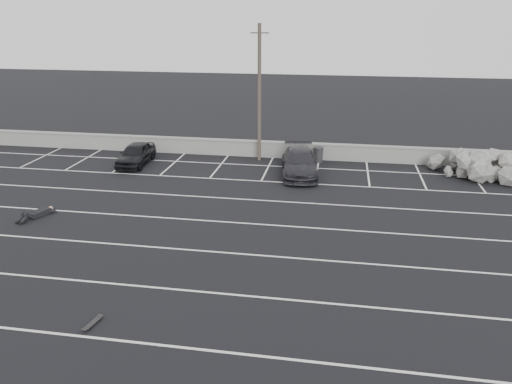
% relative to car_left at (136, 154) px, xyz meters
% --- Properties ---
extents(ground, '(120.00, 120.00, 0.00)m').
position_rel_car_left_xyz_m(ground, '(7.21, -10.95, -0.67)').
color(ground, black).
rests_on(ground, ground).
extents(seawall, '(50.00, 0.45, 1.06)m').
position_rel_car_left_xyz_m(seawall, '(7.21, 3.05, -0.12)').
color(seawall, gray).
rests_on(seawall, ground).
extents(stall_lines, '(36.00, 20.05, 0.01)m').
position_rel_car_left_xyz_m(stall_lines, '(7.13, -6.54, -0.67)').
color(stall_lines, silver).
rests_on(stall_lines, ground).
extents(car_left, '(1.74, 4.00, 1.34)m').
position_rel_car_left_xyz_m(car_left, '(0.00, 0.00, 0.00)').
color(car_left, black).
rests_on(car_left, ground).
extents(car_right, '(2.62, 5.18, 1.44)m').
position_rel_car_left_xyz_m(car_right, '(10.22, -0.38, 0.05)').
color(car_right, '#25242A').
rests_on(car_right, ground).
extents(utility_pole, '(1.12, 0.22, 8.38)m').
position_rel_car_left_xyz_m(utility_pole, '(7.41, 2.25, 3.57)').
color(utility_pole, '#4C4238').
rests_on(utility_pole, ground).
extents(trash_bin, '(0.64, 0.64, 0.95)m').
position_rel_car_left_xyz_m(trash_bin, '(11.18, 2.46, -0.19)').
color(trash_bin, '#29292B').
rests_on(trash_bin, ground).
extents(riprap_pile, '(5.34, 4.25, 1.25)m').
position_rel_car_left_xyz_m(riprap_pile, '(20.65, 0.95, -0.19)').
color(riprap_pile, '#9A9890').
rests_on(riprap_pile, ground).
extents(person, '(2.48, 3.09, 0.50)m').
position_rel_car_left_xyz_m(person, '(-1.18, -8.56, -0.42)').
color(person, black).
rests_on(person, ground).
extents(skateboard, '(0.31, 0.74, 0.09)m').
position_rel_car_left_xyz_m(skateboard, '(5.30, -16.35, -0.60)').
color(skateboard, black).
rests_on(skateboard, ground).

